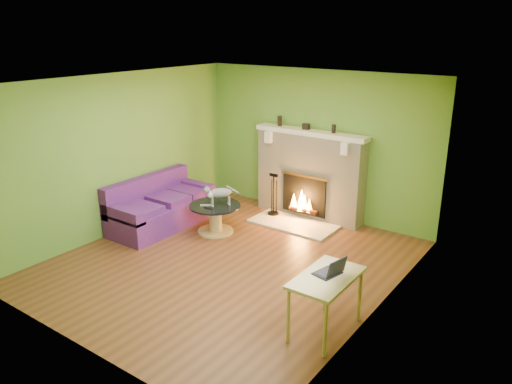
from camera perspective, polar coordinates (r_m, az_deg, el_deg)
floor at (r=7.39m, az=-3.10°, el=-8.03°), size 5.00×5.00×0.00m
ceiling at (r=6.64m, az=-3.50°, el=12.45°), size 5.00×5.00×0.00m
wall_back at (r=8.92m, az=6.86°, el=5.46°), size 5.00×0.00×5.00m
wall_front at (r=5.32m, az=-20.46°, el=-4.84°), size 5.00×0.00×5.00m
wall_left at (r=8.45m, az=-15.30°, el=4.19°), size 0.00×5.00×5.00m
wall_right at (r=5.83m, az=14.24°, el=-2.15°), size 0.00×5.00×5.00m
window_frame at (r=4.97m, az=10.45°, el=-2.46°), size 0.00×1.20×1.20m
window_pane at (r=4.97m, az=10.37°, el=-2.44°), size 0.00×1.06×1.06m
fireplace at (r=8.90m, az=6.15°, el=1.93°), size 2.10×0.46×1.58m
hearth at (r=8.73m, az=4.30°, el=-3.62°), size 1.50×0.75×0.03m
mantel at (r=8.69m, az=6.26°, el=6.76°), size 2.10×0.28×0.08m
sofa at (r=8.73m, az=-10.92°, el=-1.75°), size 0.87×1.87×0.84m
coffee_table at (r=8.33m, az=-4.69°, el=-2.80°), size 0.85×0.85×0.48m
desk at (r=5.63m, az=8.04°, el=-10.25°), size 0.54×0.94×0.69m
cat at (r=8.19m, az=-4.10°, el=-0.35°), size 0.50×0.57×0.35m
remote_silver at (r=8.23m, az=-5.80°, el=-1.51°), size 0.16×0.14×0.02m
remote_black at (r=8.12m, az=-5.44°, el=-1.81°), size 0.16×0.05×0.02m
laptop at (r=5.59m, az=8.19°, el=-8.25°), size 0.31×0.34×0.22m
fire_tools at (r=8.97m, az=2.02°, el=-0.23°), size 0.21×0.21×0.77m
mantel_vase_left at (r=9.03m, az=2.73°, el=8.12°), size 0.08×0.08×0.18m
mantel_vase_right at (r=8.50m, az=8.87°, el=7.14°), size 0.07×0.07×0.14m
mantel_box at (r=8.75m, az=5.74°, el=7.46°), size 0.12×0.08×0.10m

